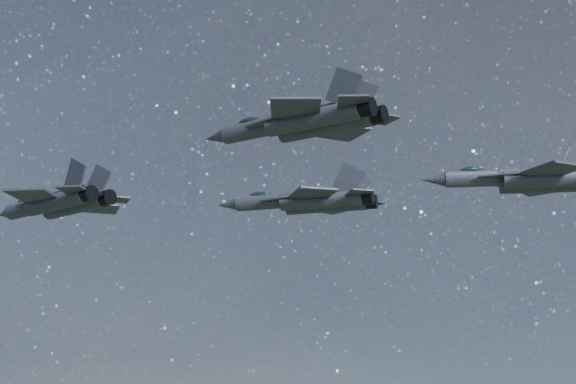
% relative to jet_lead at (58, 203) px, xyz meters
% --- Properties ---
extents(jet_lead, '(16.87, 11.17, 4.30)m').
position_rel_jet_lead_xyz_m(jet_lead, '(0.00, 0.00, 0.00)').
color(jet_lead, '#333640').
extents(jet_left, '(18.27, 13.01, 4.66)m').
position_rel_jet_lead_xyz_m(jet_left, '(18.38, 18.82, 3.07)').
color(jet_left, '#333640').
extents(jet_right, '(15.72, 10.70, 3.95)m').
position_rel_jet_lead_xyz_m(jet_right, '(26.02, -8.55, 2.17)').
color(jet_right, '#333640').
extents(jet_slot, '(16.31, 11.21, 4.09)m').
position_rel_jet_lead_xyz_m(jet_slot, '(41.17, 7.89, 0.82)').
color(jet_slot, '#333640').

